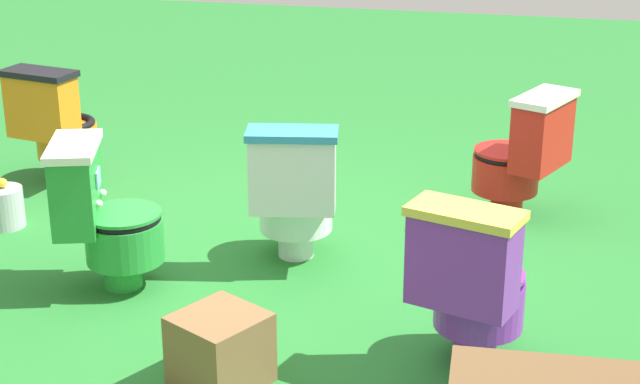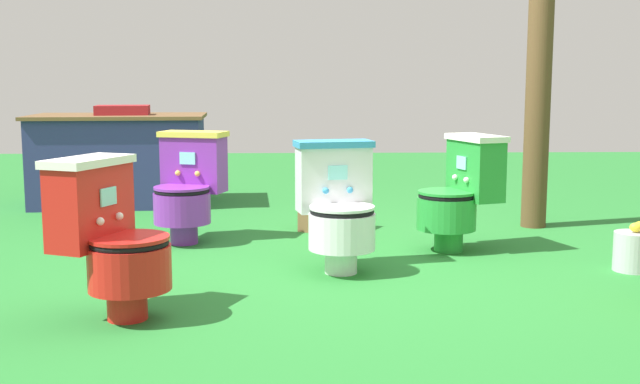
# 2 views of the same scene
# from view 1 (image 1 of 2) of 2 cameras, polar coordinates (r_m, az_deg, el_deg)

# --- Properties ---
(ground) EXTENTS (14.00, 14.00, 0.00)m
(ground) POSITION_cam_1_polar(r_m,az_deg,el_deg) (5.07, -3.32, -4.08)
(ground) COLOR #26752D
(toilet_white) EXTENTS (0.49, 0.56, 0.73)m
(toilet_white) POSITION_cam_1_polar(r_m,az_deg,el_deg) (4.95, -1.47, -0.03)
(toilet_white) COLOR white
(toilet_white) RESTS_ON ground
(toilet_green) EXTENTS (0.59, 0.54, 0.73)m
(toilet_green) POSITION_cam_1_polar(r_m,az_deg,el_deg) (4.78, -12.21, -1.30)
(toilet_green) COLOR green
(toilet_green) RESTS_ON ground
(toilet_purple) EXTENTS (0.53, 0.59, 0.73)m
(toilet_purple) POSITION_cam_1_polar(r_m,az_deg,el_deg) (4.06, 8.63, -5.13)
(toilet_purple) COLOR purple
(toilet_purple) RESTS_ON ground
(toilet_red) EXTENTS (0.61, 0.56, 0.73)m
(toilet_red) POSITION_cam_1_polar(r_m,az_deg,el_deg) (5.61, 11.38, 2.10)
(toilet_red) COLOR red
(toilet_red) RESTS_ON ground
(toilet_orange) EXTENTS (0.49, 0.56, 0.73)m
(toilet_orange) POSITION_cam_1_polar(r_m,az_deg,el_deg) (6.25, -14.78, 3.77)
(toilet_orange) COLOR orange
(toilet_orange) RESTS_ON ground
(small_crate) EXTENTS (0.43, 0.43, 0.30)m
(small_crate) POSITION_cam_1_polar(r_m,az_deg,el_deg) (4.01, -5.69, -8.88)
(small_crate) COLOR brown
(small_crate) RESTS_ON ground
(lemon_bucket) EXTENTS (0.22, 0.22, 0.28)m
(lemon_bucket) POSITION_cam_1_polar(r_m,az_deg,el_deg) (5.73, -17.54, -0.77)
(lemon_bucket) COLOR #B7B7BF
(lemon_bucket) RESTS_ON ground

